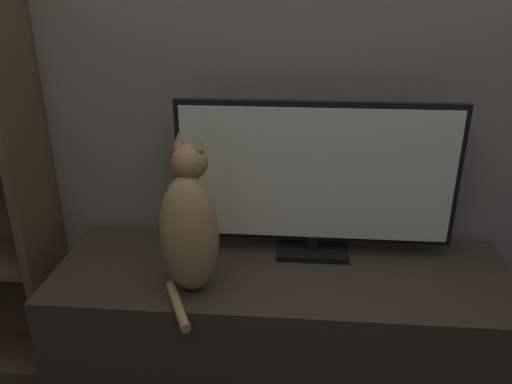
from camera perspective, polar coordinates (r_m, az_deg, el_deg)
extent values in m
cube|color=#756B5B|center=(1.72, 4.07, 18.92)|extent=(4.80, 0.05, 2.60)
cube|color=#33281E|center=(1.81, 2.96, -16.23)|extent=(1.50, 0.51, 0.54)
cube|color=black|center=(1.76, 6.44, -6.63)|extent=(0.24, 0.15, 0.02)
cylinder|color=black|center=(1.74, 6.49, -5.65)|extent=(0.04, 0.04, 0.05)
cube|color=black|center=(1.65, 6.85, 2.06)|extent=(0.92, 0.02, 0.48)
cube|color=beige|center=(1.64, 6.87, 1.89)|extent=(0.89, 0.01, 0.45)
ellipsoid|color=#997547|center=(1.48, -7.62, -4.83)|extent=(0.20, 0.19, 0.37)
ellipsoid|color=silver|center=(1.54, -6.79, -4.50)|extent=(0.10, 0.07, 0.21)
sphere|color=#997547|center=(1.43, -7.60, 3.43)|extent=(0.12, 0.12, 0.10)
cone|color=#997547|center=(1.42, -8.82, 5.87)|extent=(0.04, 0.04, 0.04)
cone|color=#997547|center=(1.40, -6.62, 5.73)|extent=(0.04, 0.04, 0.04)
cylinder|color=#997547|center=(1.48, -8.95, -12.69)|extent=(0.12, 0.22, 0.03)
cube|color=brown|center=(1.86, -24.93, 4.79)|extent=(0.03, 0.28, 1.81)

